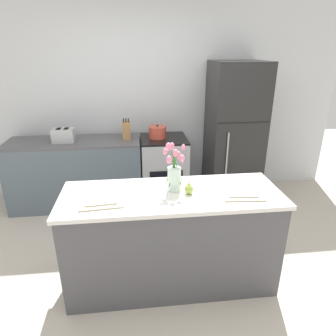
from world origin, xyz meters
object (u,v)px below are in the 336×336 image
object	(u,v)px
pear_figurine	(189,189)
knife_block	(126,131)
refrigerator	(234,133)
plate_setting_left	(101,199)
flower_vase	(174,172)
plate_setting_right	(240,191)
cooking_pot	(158,132)
stove_range	(164,169)
toaster	(63,135)

from	to	relation	value
pear_figurine	knife_block	xyz separation A→B (m)	(-0.52, 1.63, 0.07)
refrigerator	plate_setting_left	world-z (taller)	refrigerator
flower_vase	plate_setting_right	distance (m)	0.56
cooking_pot	plate_setting_right	bearing A→B (deg)	-72.27
stove_range	flower_vase	world-z (taller)	flower_vase
knife_block	flower_vase	bearing A→B (deg)	-75.27
stove_range	plate_setting_left	world-z (taller)	plate_setting_left
refrigerator	toaster	xyz separation A→B (m)	(-2.21, -0.04, 0.05)
plate_setting_left	cooking_pot	xyz separation A→B (m)	(0.58, 1.68, 0.07)
stove_range	cooking_pot	bearing A→B (deg)	164.54
refrigerator	cooking_pot	world-z (taller)	refrigerator
stove_range	cooking_pot	distance (m)	0.53
refrigerator	flower_vase	xyz separation A→B (m)	(-1.02, -1.55, 0.12)
toaster	knife_block	distance (m)	0.78
stove_range	plate_setting_right	size ratio (longest dim) A/B	2.52
stove_range	plate_setting_left	xyz separation A→B (m)	(-0.66, -1.66, 0.45)
plate_setting_left	toaster	bearing A→B (deg)	110.42
cooking_pot	knife_block	size ratio (longest dim) A/B	0.87
flower_vase	plate_setting_right	size ratio (longest dim) A/B	1.12
cooking_pot	flower_vase	bearing A→B (deg)	-89.78
plate_setting_right	knife_block	xyz separation A→B (m)	(-0.94, 1.66, 0.11)
stove_range	pear_figurine	world-z (taller)	pear_figurine
plate_setting_left	knife_block	xyz separation A→B (m)	(0.18, 1.66, 0.11)
refrigerator	toaster	size ratio (longest dim) A/B	6.57
knife_block	refrigerator	bearing A→B (deg)	0.01
refrigerator	knife_block	xyz separation A→B (m)	(-1.43, -0.00, 0.08)
refrigerator	cooking_pot	size ratio (longest dim) A/B	7.86
plate_setting_left	knife_block	world-z (taller)	knife_block
flower_vase	cooking_pot	size ratio (longest dim) A/B	1.69
toaster	stove_range	bearing A→B (deg)	1.66
pear_figurine	knife_block	distance (m)	1.71
cooking_pot	plate_setting_left	bearing A→B (deg)	-109.03
stove_range	flower_vase	xyz separation A→B (m)	(-0.07, -1.55, 0.60)
stove_range	cooking_pot	size ratio (longest dim) A/B	3.80
flower_vase	plate_setting_left	world-z (taller)	flower_vase
plate_setting_left	plate_setting_right	bearing A→B (deg)	0.00
stove_range	plate_setting_right	world-z (taller)	plate_setting_right
flower_vase	toaster	size ratio (longest dim) A/B	1.42
stove_range	flower_vase	distance (m)	1.66
pear_figurine	plate_setting_right	xyz separation A→B (m)	(0.42, -0.02, -0.04)
knife_block	pear_figurine	bearing A→B (deg)	-72.47
toaster	plate_setting_left	bearing A→B (deg)	-69.58
refrigerator	toaster	distance (m)	2.21
refrigerator	plate_setting_left	xyz separation A→B (m)	(-1.61, -1.66, -0.03)
stove_range	flower_vase	size ratio (longest dim) A/B	2.24
pear_figurine	plate_setting_right	bearing A→B (deg)	-3.26
cooking_pot	pear_figurine	bearing A→B (deg)	-86.01
refrigerator	pear_figurine	size ratio (longest dim) A/B	15.52
flower_vase	plate_setting_right	bearing A→B (deg)	-11.76
refrigerator	knife_block	bearing A→B (deg)	-179.99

